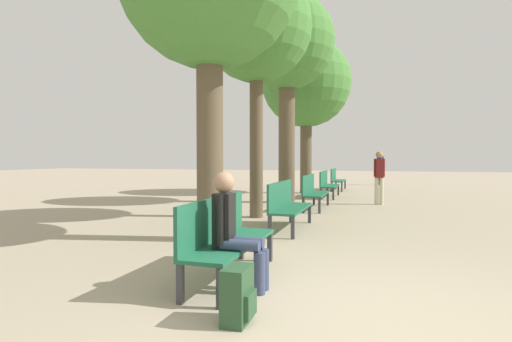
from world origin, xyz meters
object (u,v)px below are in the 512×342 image
at_px(tree_row_2, 287,45).
at_px(pedestrian_mid, 379,174).
at_px(tree_row_1, 256,28).
at_px(bench_row_2, 313,190).
at_px(bench_row_3, 327,183).
at_px(bench_row_4, 336,178).
at_px(person_seated, 234,227).
at_px(backpack, 238,295).
at_px(bench_row_0, 224,233).
at_px(tree_row_3, 306,83).
at_px(bench_row_1, 286,203).
at_px(pedestrian_near, 380,166).

bearing_deg(tree_row_2, pedestrian_mid, 5.45).
bearing_deg(pedestrian_mid, tree_row_1, -128.12).
height_order(bench_row_2, pedestrian_mid, pedestrian_mid).
bearing_deg(bench_row_3, bench_row_4, 90.00).
xyz_separation_m(person_seated, backpack, (0.32, -0.79, -0.42)).
relative_size(bench_row_0, person_seated, 1.50).
bearing_deg(bench_row_3, pedestrian_mid, -44.77).
bearing_deg(tree_row_3, bench_row_2, -78.11).
xyz_separation_m(bench_row_1, tree_row_2, (-1.00, 4.52, 4.26)).
xyz_separation_m(bench_row_2, pedestrian_near, (1.80, 10.46, 0.45)).
bearing_deg(bench_row_1, person_seated, -86.17).
xyz_separation_m(bench_row_1, tree_row_1, (-1.00, 1.32, 3.79)).
height_order(backpack, pedestrian_near, pedestrian_near).
distance_m(tree_row_2, tree_row_3, 3.50).
bearing_deg(bench_row_4, pedestrian_mid, -70.86).
distance_m(bench_row_4, pedestrian_mid, 5.24).
xyz_separation_m(tree_row_2, tree_row_3, (0.00, 3.46, -0.53)).
bearing_deg(bench_row_4, pedestrian_near, 65.61).
relative_size(bench_row_0, bench_row_3, 1.00).
height_order(tree_row_3, person_seated, tree_row_3).
relative_size(bench_row_2, tree_row_3, 0.30).
xyz_separation_m(bench_row_4, tree_row_1, (-1.00, -8.39, 3.79)).
height_order(tree_row_2, tree_row_3, tree_row_2).
distance_m(bench_row_0, bench_row_1, 3.24).
distance_m(bench_row_0, bench_row_4, 12.95).
xyz_separation_m(bench_row_1, person_seated, (0.24, -3.56, 0.14)).
xyz_separation_m(bench_row_3, person_seated, (0.24, -10.04, 0.14)).
distance_m(tree_row_1, person_seated, 6.22).
bearing_deg(bench_row_1, bench_row_0, -90.00).
bearing_deg(bench_row_4, bench_row_3, -90.00).
bearing_deg(tree_row_3, bench_row_3, -56.40).
height_order(tree_row_2, pedestrian_mid, tree_row_2).
relative_size(bench_row_3, backpack, 3.93).
distance_m(tree_row_1, tree_row_3, 6.66).
relative_size(bench_row_0, tree_row_2, 0.29).
bearing_deg(person_seated, pedestrian_mid, 79.96).
distance_m(bench_row_2, bench_row_4, 6.47).
bearing_deg(pedestrian_near, bench_row_3, -104.04).
bearing_deg(bench_row_2, person_seated, -87.99).
xyz_separation_m(tree_row_1, person_seated, (1.24, -4.88, -3.65)).
height_order(bench_row_3, person_seated, person_seated).
xyz_separation_m(bench_row_0, bench_row_1, (0.00, 3.24, 0.00)).
xyz_separation_m(bench_row_3, pedestrian_near, (1.80, 7.22, 0.45)).
bearing_deg(tree_row_2, bench_row_3, 62.99).
bearing_deg(bench_row_4, tree_row_3, -119.92).
bearing_deg(person_seated, bench_row_2, 92.01).
xyz_separation_m(backpack, pedestrian_mid, (1.16, 9.12, 0.66)).
bearing_deg(tree_row_2, person_seated, -81.30).
relative_size(tree_row_2, pedestrian_mid, 4.06).
distance_m(person_seated, pedestrian_mid, 8.47).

